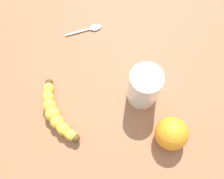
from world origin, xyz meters
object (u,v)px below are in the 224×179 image
at_px(banana, 55,113).
at_px(smoothie_glass, 144,88).
at_px(orange_fruit, 171,133).
at_px(teaspoon, 93,28).

xyz_separation_m(banana, smoothie_glass, (-0.22, 0.08, 0.04)).
distance_m(orange_fruit, teaspoon, 0.39).
distance_m(smoothie_glass, orange_fruit, 0.13).
xyz_separation_m(banana, teaspoon, (-0.23, -0.18, -0.02)).
height_order(banana, orange_fruit, orange_fruit).
distance_m(banana, teaspoon, 0.29).
relative_size(banana, teaspoon, 1.72).
height_order(smoothie_glass, orange_fruit, smoothie_glass).
xyz_separation_m(smoothie_glass, orange_fruit, (0.01, 0.13, -0.02)).
height_order(banana, teaspoon, banana).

